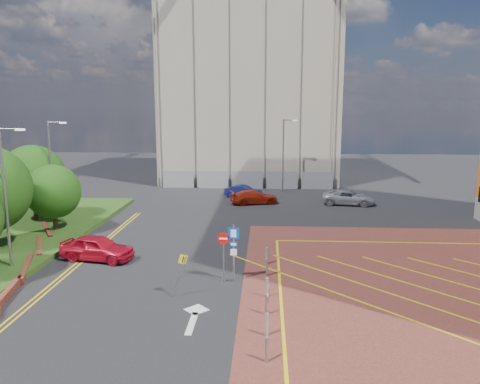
# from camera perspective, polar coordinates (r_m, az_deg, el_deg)

# --- Properties ---
(ground) EXTENTS (140.00, 140.00, 0.00)m
(ground) POSITION_cam_1_polar(r_m,az_deg,el_deg) (25.01, -2.10, -11.71)
(ground) COLOR black
(ground) RESTS_ON ground
(retaining_wall) EXTENTS (6.06, 20.33, 0.40)m
(retaining_wall) POSITION_cam_1_polar(r_m,az_deg,el_deg) (30.16, -24.90, -8.37)
(retaining_wall) COLOR brown
(retaining_wall) RESTS_ON ground
(tree_c) EXTENTS (4.00, 4.00, 4.90)m
(tree_c) POSITION_cam_1_polar(r_m,az_deg,el_deg) (37.13, -21.82, 0.05)
(tree_c) COLOR #3D2B1C
(tree_c) RESTS_ON grass_bed
(tree_d) EXTENTS (5.00, 5.00, 6.08)m
(tree_d) POSITION_cam_1_polar(r_m,az_deg,el_deg) (41.00, -23.93, 1.78)
(tree_d) COLOR #3D2B1C
(tree_d) RESTS_ON grass_bed
(lamp_left_near) EXTENTS (1.53, 0.16, 8.00)m
(lamp_left_near) POSITION_cam_1_polar(r_m,az_deg,el_deg) (29.41, -26.63, -0.00)
(lamp_left_near) COLOR #9EA0A8
(lamp_left_near) RESTS_ON grass_bed
(lamp_left_far) EXTENTS (1.53, 0.16, 8.00)m
(lamp_left_far) POSITION_cam_1_polar(r_m,az_deg,el_deg) (39.09, -21.96, 2.71)
(lamp_left_far) COLOR #9EA0A8
(lamp_left_far) RESTS_ON grass_bed
(lamp_back) EXTENTS (1.53, 0.16, 8.00)m
(lamp_back) POSITION_cam_1_polar(r_m,az_deg,el_deg) (51.33, 5.37, 4.78)
(lamp_back) COLOR #9EA0A8
(lamp_back) RESTS_ON ground
(sign_cluster) EXTENTS (1.17, 0.12, 3.20)m
(sign_cluster) POSITION_cam_1_polar(r_m,az_deg,el_deg) (25.25, -1.25, -6.78)
(sign_cluster) COLOR #9EA0A8
(sign_cluster) RESTS_ON ground
(warning_sign) EXTENTS (0.85, 0.44, 2.24)m
(warning_sign) POSITION_cam_1_polar(r_m,az_deg,el_deg) (23.65, -7.26, -9.42)
(warning_sign) COLOR #9EA0A8
(warning_sign) RESTS_ON ground
(bollard_row) EXTENTS (0.14, 11.14, 0.90)m
(bollard_row) POSITION_cam_1_polar(r_m,az_deg,el_deg) (23.19, 3.30, -12.31)
(bollard_row) COLOR #9EA0A8
(bollard_row) RESTS_ON forecourt
(construction_building) EXTENTS (21.20, 19.20, 22.00)m
(construction_building) POSITION_cam_1_polar(r_m,az_deg,el_deg) (63.10, 1.31, 11.93)
(construction_building) COLOR #A39A85
(construction_building) RESTS_ON ground
(construction_fence) EXTENTS (21.60, 0.06, 2.00)m
(construction_fence) POSITION_cam_1_polar(r_m,az_deg,el_deg) (53.73, 1.95, 1.47)
(construction_fence) COLOR gray
(construction_fence) RESTS_ON ground
(car_red_left) EXTENTS (4.84, 2.66, 1.56)m
(car_red_left) POSITION_cam_1_polar(r_m,az_deg,el_deg) (30.45, -17.01, -6.52)
(car_red_left) COLOR red
(car_red_left) RESTS_ON ground
(car_blue_back) EXTENTS (4.09, 2.47, 1.27)m
(car_blue_back) POSITION_cam_1_polar(r_m,az_deg,el_deg) (48.56, 0.40, 0.06)
(car_blue_back) COLOR navy
(car_blue_back) RESTS_ON ground
(car_red_back) EXTENTS (4.97, 3.07, 1.34)m
(car_red_back) POSITION_cam_1_polar(r_m,az_deg,el_deg) (45.51, 1.72, -0.61)
(car_red_back) COLOR #9F210D
(car_red_back) RESTS_ON ground
(car_silver_back) EXTENTS (5.21, 2.90, 1.38)m
(car_silver_back) POSITION_cam_1_polar(r_m,az_deg,el_deg) (46.32, 13.06, -0.66)
(car_silver_back) COLOR silver
(car_silver_back) RESTS_ON ground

